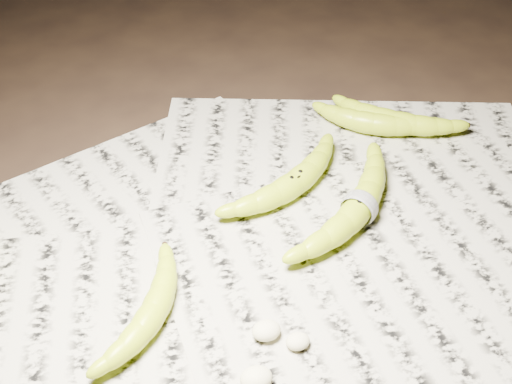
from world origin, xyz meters
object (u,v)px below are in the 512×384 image
object	(u,v)px
banana_upper_a	(394,119)
banana_taped	(359,206)
banana_upper_b	(374,122)
banana_center	(294,181)
banana_left_b	(153,310)

from	to	relation	value
banana_upper_a	banana_taped	bearing A→B (deg)	-89.33
banana_upper_b	banana_upper_a	bearing A→B (deg)	23.70
banana_center	banana_upper_a	bearing A→B (deg)	-3.51
banana_upper_a	banana_center	bearing A→B (deg)	-115.58
banana_center	banana_upper_b	size ratio (longest dim) A/B	1.19
banana_taped	banana_upper_a	world-z (taller)	banana_taped
banana_left_b	banana_taped	world-z (taller)	banana_taped
banana_center	banana_taped	world-z (taller)	banana_taped
banana_left_b	banana_taped	bearing A→B (deg)	-37.57
banana_center	banana_upper_a	distance (m)	0.22
banana_center	banana_upper_b	xyz separation A→B (m)	(0.16, 0.10, -0.00)
banana_upper_a	banana_upper_b	size ratio (longest dim) A/B	1.07
banana_center	banana_taped	xyz separation A→B (m)	(0.06, -0.07, 0.00)
banana_upper_a	banana_left_b	bearing A→B (deg)	-109.97
banana_left_b	banana_upper_b	distance (m)	0.47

